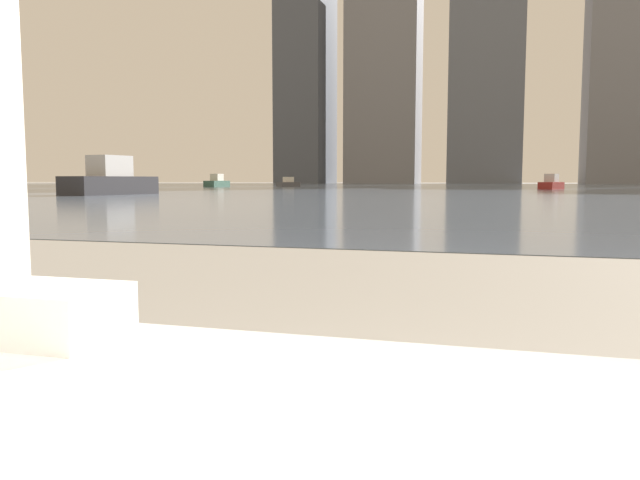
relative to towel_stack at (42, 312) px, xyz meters
name	(u,v)px	position (x,y,z in m)	size (l,w,h in m)	color
towel_stack	(42,312)	(0.00, 0.00, 0.00)	(0.23, 0.17, 0.08)	white
harbor_water	(496,188)	(0.16, 61.07, -0.59)	(180.00, 110.00, 0.01)	slate
harbor_boat_0	(551,184)	(4.41, 51.57, -0.16)	(2.19, 3.44, 1.22)	maroon
harbor_boat_1	(110,181)	(-18.78, 27.23, 0.12)	(2.64, 5.58, 2.01)	#2D2D33
harbor_boat_2	(288,183)	(-21.52, 63.19, -0.22)	(2.08, 2.92, 1.04)	#4C4C51
harbor_boat_5	(217,182)	(-28.33, 59.75, -0.11)	(1.40, 3.68, 1.36)	#335647
skyline_tower_1	(384,85)	(-21.12, 117.07, 17.82)	(13.18, 10.41, 36.83)	slate
skyline_tower_3	(627,0)	(19.99, 117.07, 30.18)	(11.92, 10.92, 61.55)	slate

